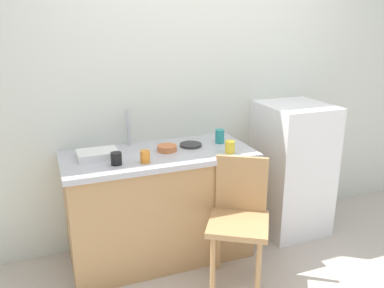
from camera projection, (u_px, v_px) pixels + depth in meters
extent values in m
cube|color=silver|center=(195.00, 94.00, 3.31)|extent=(4.80, 0.10, 2.40)
cube|color=tan|center=(159.00, 207.00, 3.09)|extent=(1.36, 0.60, 0.82)
cube|color=#B7B7BC|center=(158.00, 155.00, 2.96)|extent=(1.40, 0.64, 0.04)
cylinder|color=#B7B7BC|center=(128.00, 127.00, 3.08)|extent=(0.02, 0.02, 0.29)
cube|color=white|center=(292.00, 168.00, 3.47)|extent=(0.53, 0.58, 1.12)
cylinder|color=tan|center=(213.00, 266.00, 2.67)|extent=(0.04, 0.04, 0.45)
cylinder|color=tan|center=(258.00, 271.00, 2.62)|extent=(0.04, 0.04, 0.45)
cylinder|color=tan|center=(218.00, 242.00, 2.95)|extent=(0.04, 0.04, 0.45)
cylinder|color=tan|center=(260.00, 246.00, 2.90)|extent=(0.04, 0.04, 0.45)
cube|color=tan|center=(238.00, 224.00, 2.71)|extent=(0.55, 0.55, 0.04)
cube|color=tan|center=(242.00, 183.00, 2.82)|extent=(0.32, 0.22, 0.40)
cube|color=white|center=(97.00, 154.00, 2.84)|extent=(0.28, 0.20, 0.05)
cylinder|color=#C67042|center=(167.00, 148.00, 2.98)|extent=(0.15, 0.15, 0.04)
cylinder|color=#2D2D2D|center=(191.00, 145.00, 3.09)|extent=(0.17, 0.17, 0.02)
cylinder|color=orange|center=(145.00, 157.00, 2.74)|extent=(0.07, 0.07, 0.08)
cylinder|color=teal|center=(220.00, 136.00, 3.16)|extent=(0.07, 0.07, 0.11)
cylinder|color=black|center=(116.00, 159.00, 2.70)|extent=(0.08, 0.08, 0.08)
cylinder|color=yellow|center=(230.00, 147.00, 2.93)|extent=(0.07, 0.07, 0.09)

